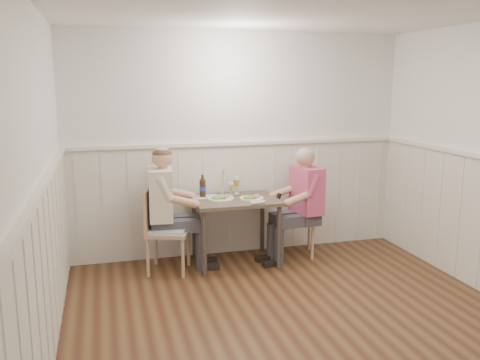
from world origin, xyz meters
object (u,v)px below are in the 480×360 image
at_px(man_in_pink, 303,212).
at_px(beer_bottle, 203,187).
at_px(diner_cream, 165,218).
at_px(chair_left, 163,227).
at_px(chair_right, 301,217).
at_px(dining_table, 235,207).
at_px(grass_vase, 222,182).

bearing_deg(man_in_pink, beer_bottle, 168.11).
relative_size(man_in_pink, diner_cream, 0.96).
xyz_separation_m(chair_left, man_in_pink, (1.61, -0.02, 0.06)).
xyz_separation_m(chair_right, beer_bottle, (-1.15, 0.12, 0.40)).
height_order(chair_right, chair_left, chair_left).
xyz_separation_m(dining_table, chair_right, (0.82, 0.06, -0.18)).
relative_size(dining_table, chair_left, 1.01).
bearing_deg(man_in_pink, chair_left, 179.21).
distance_m(chair_right, chair_left, 1.64).
height_order(chair_left, diner_cream, diner_cream).
height_order(man_in_pink, beer_bottle, man_in_pink).
xyz_separation_m(man_in_pink, grass_vase, (-0.88, 0.33, 0.34)).
bearing_deg(man_in_pink, dining_table, 175.66).
bearing_deg(chair_right, diner_cream, -178.24).
distance_m(dining_table, chair_left, 0.83).
relative_size(chair_right, diner_cream, 0.62).
relative_size(chair_right, grass_vase, 2.63).
height_order(dining_table, man_in_pink, man_in_pink).
bearing_deg(grass_vase, chair_left, -157.36).
xyz_separation_m(man_in_pink, diner_cream, (-1.57, 0.07, 0.02)).
height_order(dining_table, chair_right, chair_right).
bearing_deg(grass_vase, chair_right, -12.97).
height_order(chair_right, man_in_pink, man_in_pink).
bearing_deg(chair_right, dining_table, -175.89).
bearing_deg(dining_table, diner_cream, 179.31).
bearing_deg(beer_bottle, diner_cream, -159.53).
relative_size(chair_left, man_in_pink, 0.69).
relative_size(dining_table, man_in_pink, 0.70).
xyz_separation_m(dining_table, beer_bottle, (-0.33, 0.18, 0.21)).
distance_m(chair_left, beer_bottle, 0.64).
relative_size(beer_bottle, grass_vase, 0.78).
height_order(dining_table, diner_cream, diner_cream).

